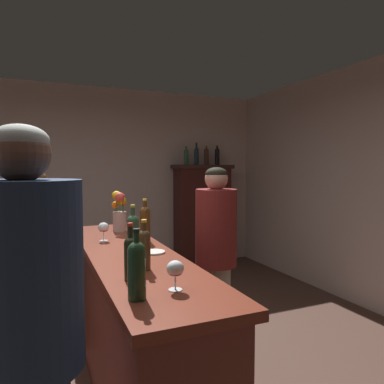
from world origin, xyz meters
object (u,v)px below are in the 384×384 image
Objects in this scene: display_cabinet at (202,213)px; bartender at (216,255)px; bar_counter at (131,321)px; wine_glass_mid at (103,228)px; wine_bottle_syrah at (145,222)px; wine_glass_front at (175,270)px; flower_arrangement at (119,212)px; patron_by_cabinet at (27,354)px; wine_bottle_pinot at (130,255)px; display_bottle_midright at (217,156)px; display_bottle_left at (186,156)px; wine_bottle_rose at (133,234)px; patron_tall at (35,264)px; cheese_plate at (154,252)px; wine_bottle_merlot at (137,268)px; display_bottle_midleft at (196,155)px; wine_bottle_riesling at (144,247)px.

display_cabinet is 2.79m from bartender.
wine_glass_mid is (-0.11, 0.42, 0.59)m from bar_counter.
wine_bottle_syrah is 2.36× the size of wine_glass_front.
flower_arrangement is 0.21× the size of patron_by_cabinet.
wine_glass_mid is 0.43m from flower_arrangement.
display_bottle_midright reaches higher than wine_bottle_pinot.
display_bottle_left is 4.42m from patron_by_cabinet.
flower_arrangement is at bearing 83.18° from bar_counter.
patron_by_cabinet reaches higher than wine_bottle_rose.
patron_tall is 1.60m from patron_by_cabinet.
cheese_plate is at bearing -15.29° from patron_by_cabinet.
display_bottle_midright is at bearing 46.51° from wine_glass_mid.
display_cabinet is at bearing 61.15° from wine_bottle_merlot.
display_bottle_midleft reaches higher than display_bottle_midright.
wine_bottle_syrah reaches higher than wine_bottle_pinot.
flower_arrangement is 0.24× the size of patron_tall.
display_cabinet is 4.99× the size of display_bottle_midright.
cheese_plate is 0.98m from patron_tall.
wine_bottle_pinot is 4.04m from display_bottle_midright.
wine_bottle_merlot is at bearing -109.60° from wine_bottle_riesling.
wine_glass_front reaches higher than bar_counter.
display_bottle_midright is 3.03m from bartender.
display_bottle_midleft reaches higher than wine_bottle_riesling.
wine_glass_mid is 0.48× the size of display_bottle_left.
wine_glass_front is at bearing -116.73° from display_cabinet.
wine_glass_mid is 3.22m from display_bottle_midright.
wine_bottle_rose is at bearing -81.89° from wine_glass_mid.
display_bottle_midright reaches higher than bartender.
patron_by_cabinet is (-2.67, -3.78, -0.83)m from display_bottle_midright.
display_bottle_midright is at bearing 58.09° from wine_bottle_merlot.
display_cabinet is at bearing 56.43° from wine_bottle_syrah.
display_bottle_left reaches higher than wine_bottle_rose.
wine_glass_front is (-0.17, -1.11, -0.06)m from wine_bottle_syrah.
wine_bottle_pinot is 0.19m from wine_bottle_riesling.
display_bottle_midright reaches higher than wine_bottle_riesling.
wine_bottle_riesling is at bearing -119.98° from display_cabinet.
bar_counter is 3.27m from display_cabinet.
wine_bottle_riesling is at bearing -95.53° from flower_arrangement.
display_bottle_midleft reaches higher than wine_bottle_syrah.
wine_bottle_pinot is at bearing -99.48° from flower_arrangement.
wine_bottle_pinot is at bearing -110.15° from wine_bottle_syrah.
display_cabinet is at bearing 59.67° from wine_bottle_pinot.
wine_glass_front is at bearing -98.62° from wine_bottle_syrah.
wine_bottle_syrah is (0.18, 0.26, 0.64)m from bar_counter.
display_bottle_left reaches higher than bar_counter.
display_bottle_midright is at bearing -0.00° from display_cabinet.
display_bottle_left is (1.52, 3.56, 0.66)m from wine_glass_front.
patron_by_cabinet is (-0.74, -0.96, -0.07)m from cheese_plate.
wine_glass_front is 0.08× the size of patron_by_cabinet.
display_cabinet is 11.06× the size of wine_glass_mid.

